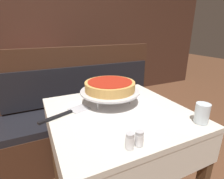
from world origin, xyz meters
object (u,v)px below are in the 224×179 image
at_px(pizza_pan_stand, 110,92).
at_px(salt_shaker, 130,141).
at_px(dining_table_rear, 41,73).
at_px(dining_table_front, 118,128).
at_px(water_glass_near, 202,113).
at_px(condiment_caddy, 49,62).
at_px(deep_dish_pizza, 110,86).
at_px(booth_bench, 89,121).
at_px(pepper_shaker, 139,138).
at_px(pizza_server, 67,113).

distance_m(pizza_pan_stand, salt_shaker, 0.46).
bearing_deg(salt_shaker, dining_table_rear, 95.79).
xyz_separation_m(dining_table_front, water_glass_near, (0.32, -0.30, 0.17)).
height_order(dining_table_front, condiment_caddy, condiment_caddy).
bearing_deg(dining_table_rear, deep_dish_pizza, -78.18).
relative_size(dining_table_rear, booth_bench, 0.48).
bearing_deg(pepper_shaker, dining_table_rear, 97.09).
bearing_deg(booth_bench, deep_dish_pizza, -93.21).
height_order(deep_dish_pizza, condiment_caddy, condiment_caddy).
distance_m(dining_table_rear, water_glass_near, 2.03).
height_order(pizza_server, salt_shaker, salt_shaker).
bearing_deg(pizza_pan_stand, condiment_caddy, 98.49).
xyz_separation_m(water_glass_near, salt_shaker, (-0.43, -0.02, -0.02)).
distance_m(dining_table_front, condiment_caddy, 1.56).
relative_size(pizza_pan_stand, salt_shaker, 5.42).
relative_size(pizza_server, water_glass_near, 2.97).
bearing_deg(booth_bench, dining_table_front, -92.68).
relative_size(deep_dish_pizza, pepper_shaker, 4.77).
bearing_deg(booth_bench, dining_table_rear, 111.17).
bearing_deg(booth_bench, pizza_server, -116.31).
bearing_deg(pizza_pan_stand, dining_table_front, -90.06).
relative_size(deep_dish_pizza, water_glass_near, 3.06).
bearing_deg(pizza_server, condiment_caddy, 87.25).
bearing_deg(salt_shaker, deep_dish_pizza, 75.09).
height_order(deep_dish_pizza, salt_shaker, deep_dish_pizza).
xyz_separation_m(booth_bench, deep_dish_pizza, (-0.03, -0.60, 0.56)).
distance_m(pizza_pan_stand, water_glass_near, 0.53).
bearing_deg(pepper_shaker, pizza_server, 116.99).
bearing_deg(deep_dish_pizza, water_glass_near, -53.11).
bearing_deg(pizza_server, dining_table_front, -17.44).
relative_size(water_glass_near, pepper_shaker, 1.56).
bearing_deg(dining_table_front, booth_bench, 87.32).
distance_m(pizza_server, water_glass_near, 0.71).
relative_size(dining_table_rear, condiment_caddy, 4.99).
xyz_separation_m(pizza_server, pepper_shaker, (0.21, -0.41, 0.03)).
xyz_separation_m(dining_table_front, pepper_shaker, (-0.07, -0.32, 0.15)).
distance_m(deep_dish_pizza, pizza_server, 0.30).
bearing_deg(pizza_server, pizza_pan_stand, 6.68).
relative_size(dining_table_rear, pizza_pan_stand, 2.06).
relative_size(salt_shaker, condiment_caddy, 0.45).
relative_size(salt_shaker, pepper_shaker, 1.05).
bearing_deg(salt_shaker, dining_table_front, 69.86).
relative_size(dining_table_rear, deep_dish_pizza, 2.46).
bearing_deg(booth_bench, water_glass_near, -74.62).
bearing_deg(dining_table_rear, condiment_caddy, -40.47).
height_order(dining_table_front, booth_bench, booth_bench).
height_order(booth_bench, water_glass_near, booth_bench).
relative_size(booth_bench, salt_shaker, 23.13).
xyz_separation_m(deep_dish_pizza, pepper_shaker, (-0.07, -0.44, -0.08)).
xyz_separation_m(dining_table_front, salt_shaker, (-0.12, -0.32, 0.15)).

